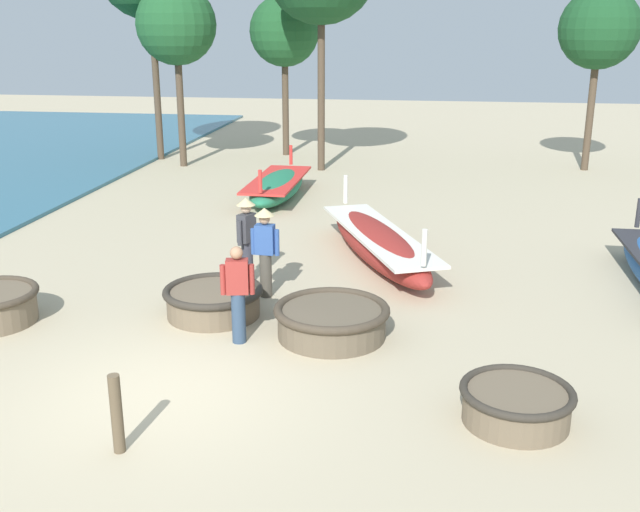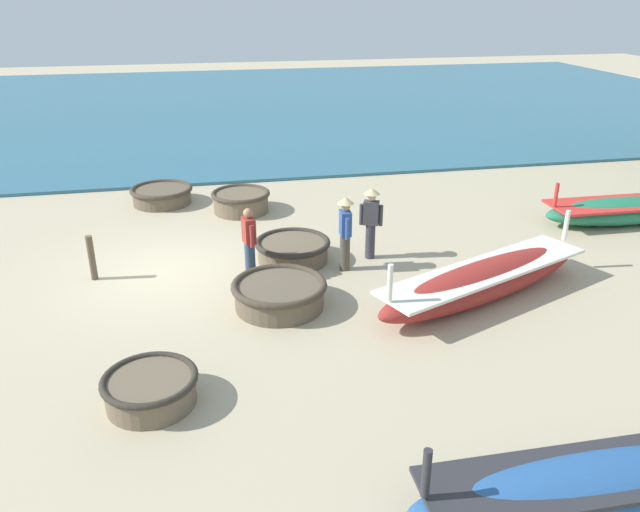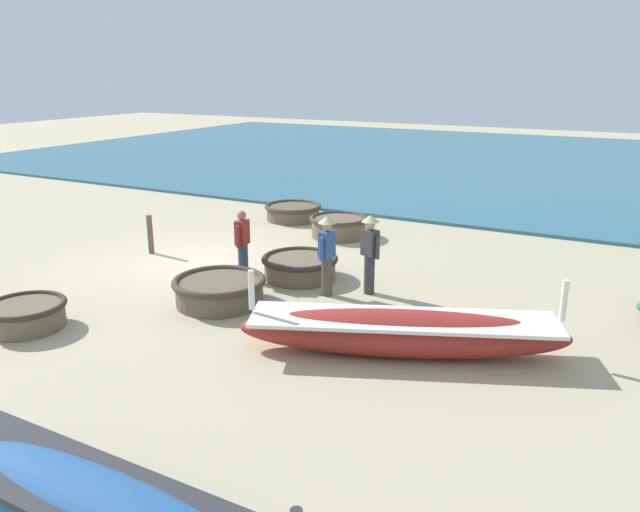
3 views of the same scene
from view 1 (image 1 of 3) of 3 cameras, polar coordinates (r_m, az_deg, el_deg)
name	(u,v)px [view 1 (image 1 of 3)]	position (r m, az deg, el deg)	size (l,w,h in m)	color
ground_plane	(160,394)	(10.55, -12.09, -10.21)	(80.00, 80.00, 0.00)	#BCAD8C
coracle_upturned	(213,300)	(12.93, -8.13, -3.34)	(1.71, 1.71, 0.51)	brown
coracle_nearest	(332,320)	(11.95, 0.90, -4.87)	(1.86, 1.86, 0.53)	brown
coracle_front_left	(516,403)	(9.86, 14.74, -10.79)	(1.44, 1.44, 0.48)	brown
long_boat_white_hull	(378,244)	(15.67, 4.47, 0.94)	(3.02, 5.35, 1.36)	maroon
long_boat_blue_hull	(277,186)	(21.37, -3.27, 5.32)	(1.32, 4.40, 1.20)	#237551
fisherman_crouching	(265,246)	(13.50, -4.20, 0.74)	(0.53, 0.36, 1.67)	#4C473D
fisherman_standing_left	(247,234)	(14.29, -5.61, 1.65)	(0.36, 0.50, 1.67)	#383842
fisherman_with_hat	(238,292)	(11.63, -6.28, -2.74)	(0.52, 0.28, 1.57)	#2D425B
mooring_post_mid_beach	(117,414)	(9.15, -15.23, -11.53)	(0.14, 0.14, 0.99)	brown
tree_right_mid	(599,30)	(26.70, 20.50, 15.86)	(2.59, 2.59, 5.90)	#4C3D2D
tree_rightmost	(284,32)	(28.20, -2.73, 16.68)	(2.52, 2.52, 5.75)	#4C3D2D
tree_leftmost	(176,25)	(26.30, -10.91, 16.88)	(2.66, 2.66, 6.06)	#4C3D2D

